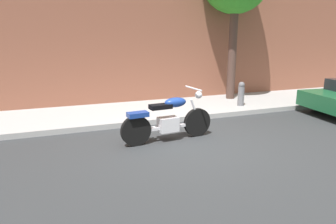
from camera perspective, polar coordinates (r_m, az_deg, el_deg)
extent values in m
plane|color=#303335|center=(6.69, 4.27, -5.94)|extent=(60.00, 60.00, 0.00)
cube|color=#A7A7A7|center=(9.28, -3.27, 0.23)|extent=(22.96, 2.50, 0.14)
cylinder|color=black|center=(7.10, 5.53, -1.95)|extent=(0.67, 0.16, 0.67)
cylinder|color=black|center=(6.47, -6.07, -3.55)|extent=(0.67, 0.16, 0.67)
cube|color=silver|center=(6.73, 0.00, -2.32)|extent=(0.46, 0.32, 0.32)
cube|color=silver|center=(6.75, 0.00, -2.89)|extent=(1.37, 0.20, 0.06)
ellipsoid|color=navy|center=(6.69, 1.39, 1.84)|extent=(0.54, 0.31, 0.22)
cube|color=black|center=(6.55, -1.42, 1.04)|extent=(0.50, 0.28, 0.10)
cube|color=navy|center=(6.39, -5.73, -0.47)|extent=(0.46, 0.28, 0.10)
cylinder|color=silver|center=(6.99, 5.16, 0.19)|extent=(0.27, 0.07, 0.58)
cylinder|color=silver|center=(6.86, 4.82, 4.47)|extent=(0.10, 0.70, 0.04)
sphere|color=silver|center=(6.96, 5.79, 3.24)|extent=(0.17, 0.17, 0.17)
cylinder|color=silver|center=(6.80, -2.49, -3.04)|extent=(0.80, 0.16, 0.09)
cylinder|color=black|center=(10.58, 26.60, 1.85)|extent=(0.66, 0.28, 0.64)
cylinder|color=#4C352E|center=(10.85, 12.04, 10.99)|extent=(0.28, 0.28, 3.53)
cylinder|color=slate|center=(9.89, 13.58, 2.52)|extent=(0.20, 0.20, 0.75)
sphere|color=slate|center=(9.82, 13.73, 5.01)|extent=(0.19, 0.19, 0.19)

